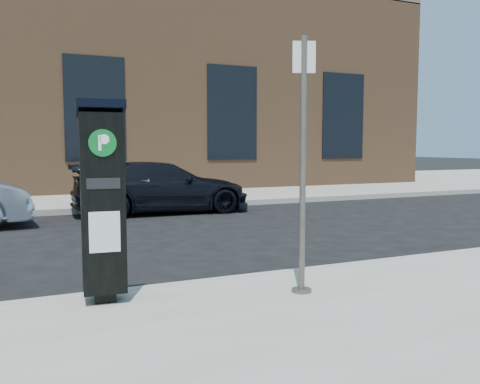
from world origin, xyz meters
TOP-DOWN VIEW (x-y plane):
  - ground at (0.00, 0.00)m, footprint 120.00×120.00m
  - sidewalk_far at (0.00, 14.00)m, footprint 60.00×12.00m
  - curb_near at (0.00, -0.02)m, footprint 60.00×0.12m
  - curb_far at (0.00, 8.02)m, footprint 60.00×0.12m
  - building at (-0.00, 17.00)m, footprint 28.00×10.05m
  - parking_kiosk at (-1.76, -0.35)m, footprint 0.51×0.46m
  - sign_pole at (0.27, -0.91)m, footprint 0.23×0.22m
  - car_dark at (1.00, 7.40)m, footprint 4.72×2.08m

SIDE VIEW (x-z plane):
  - ground at x=0.00m, z-range 0.00..0.00m
  - sidewalk_far at x=0.00m, z-range 0.00..0.15m
  - curb_near at x=0.00m, z-range -0.01..0.15m
  - curb_far at x=0.00m, z-range -0.01..0.15m
  - car_dark at x=1.00m, z-range 0.00..1.35m
  - parking_kiosk at x=-1.76m, z-range 0.18..2.24m
  - sign_pole at x=0.27m, z-range 0.14..2.90m
  - building at x=0.00m, z-range 0.02..8.27m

